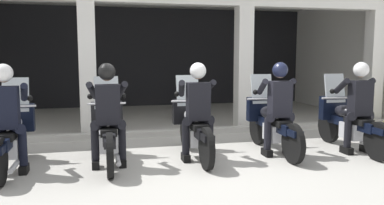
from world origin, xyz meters
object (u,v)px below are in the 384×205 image
object	(u,v)px
motorcycle_right	(271,123)
police_officer_far_right	(359,100)
motorcycle_center	(194,127)
motorcycle_far_right	(348,122)
motorcycle_far_left	(12,136)
police_officer_far_left	(6,110)
police_officer_left	(108,106)
police_officer_right	(279,101)
police_officer_center	(198,103)
motorcycle_left	(108,131)

from	to	relation	value
motorcycle_right	police_officer_far_right	size ratio (longest dim) A/B	1.29
motorcycle_center	motorcycle_far_right	size ratio (longest dim) A/B	1.00
motorcycle_right	police_officer_far_right	world-z (taller)	police_officer_far_right
motorcycle_far_left	police_officer_far_left	world-z (taller)	police_officer_far_left
motorcycle_far_left	police_officer_far_right	bearing A→B (deg)	-6.07
police_officer_left	police_officer_right	size ratio (longest dim) A/B	1.00
police_officer_far_left	police_officer_center	size ratio (longest dim) A/B	1.00
police_officer_far_left	motorcycle_right	xyz separation A→B (m)	(4.23, 0.36, -0.44)
motorcycle_right	motorcycle_far_left	bearing A→B (deg)	-172.67
motorcycle_far_left	motorcycle_left	size ratio (longest dim) A/B	1.00
motorcycle_left	motorcycle_far_right	bearing A→B (deg)	4.24
police_officer_center	police_officer_left	bearing A→B (deg)	177.37
motorcycle_far_left	motorcycle_right	world-z (taller)	same
motorcycle_left	police_officer_center	size ratio (longest dim) A/B	1.29
motorcycle_far_left	motorcycle_center	distance (m)	2.82
police_officer_right	motorcycle_far_right	world-z (taller)	police_officer_right
police_officer_far_left	motorcycle_left	bearing A→B (deg)	10.02
motorcycle_left	motorcycle_far_right	world-z (taller)	same
motorcycle_far_right	police_officer_far_right	distance (m)	0.52
motorcycle_center	police_officer_right	xyz separation A→B (m)	(1.41, -0.29, 0.44)
police_officer_far_left	motorcycle_center	world-z (taller)	police_officer_far_left
motorcycle_left	police_officer_right	bearing A→B (deg)	1.26
police_officer_far_left	police_officer_right	world-z (taller)	same
police_officer_far_left	motorcycle_far_left	bearing A→B (deg)	87.59
police_officer_right	motorcycle_right	bearing A→B (deg)	96.06
police_officer_far_left	police_officer_left	distance (m)	1.41
motorcycle_left	police_officer_far_right	size ratio (longest dim) A/B	1.29
police_officer_right	police_officer_far_left	bearing A→B (deg)	-172.67
police_officer_right	police_officer_center	bearing A→B (deg)	-173.83
police_officer_right	police_officer_far_right	bearing A→B (deg)	-0.86
police_officer_far_left	motorcycle_left	distance (m)	1.51
police_officer_far_left	police_officer_center	bearing A→B (deg)	-0.56
motorcycle_center	motorcycle_right	size ratio (longest dim) A/B	1.00
motorcycle_far_left	police_officer_right	size ratio (longest dim) A/B	1.29
police_officer_far_right	police_officer_right	bearing A→B (deg)	178.95
motorcycle_center	police_officer_far_right	bearing A→B (deg)	-14.33
police_officer_right	police_officer_left	bearing A→B (deg)	-172.59
police_officer_far_left	police_officer_center	distance (m)	2.82
motorcycle_far_right	police_officer_far_left	bearing A→B (deg)	-172.04
police_officer_far_left	motorcycle_left	size ratio (longest dim) A/B	0.78
motorcycle_far_left	motorcycle_far_right	bearing A→B (deg)	-3.20
police_officer_far_left	police_officer_right	distance (m)	4.23
motorcycle_left	police_officer_left	distance (m)	0.52
police_officer_right	motorcycle_far_right	bearing A→B (deg)	10.61
police_officer_left	police_officer_far_right	size ratio (longest dim) A/B	1.00
police_officer_center	motorcycle_right	xyz separation A→B (m)	(1.41, 0.28, -0.44)
motorcycle_far_left	police_officer_right	xyz separation A→B (m)	(4.23, -0.21, 0.44)
police_officer_left	police_officer_center	bearing A→B (deg)	8.25
motorcycle_far_left	motorcycle_far_right	size ratio (longest dim) A/B	1.00
motorcycle_right	motorcycle_far_right	size ratio (longest dim) A/B	1.00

